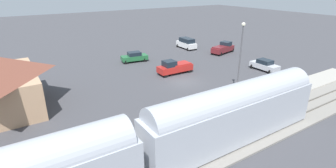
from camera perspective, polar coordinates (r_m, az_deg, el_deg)
The scene contains 10 objects.
ground_plane at distance 36.28m, azimuth 3.44°, elevation 0.46°, with size 200.00×200.00×0.00m, color #424247.
railway_track at distance 27.31m, azimuth 21.16°, elevation -8.19°, with size 4.80×70.00×0.30m.
platform at distance 29.44m, azimuth 15.00°, elevation -5.10°, with size 3.20×46.00×0.30m.
pedestrian_on_platform at distance 32.41m, azimuth 21.45°, elevation -1.21°, with size 0.36×0.36×1.71m.
pickup_maroon at distance 52.32m, azimuth 11.99°, elevation 7.73°, with size 3.18×5.71×2.14m.
suv_white at distance 55.05m, azimuth 4.07°, elevation 8.93°, with size 4.95×2.50×2.22m.
sedan_green at distance 45.85m, azimuth -7.37°, elevation 5.94°, with size 2.43×4.71×1.74m.
sedan_silver at distance 43.53m, azimuth 20.39°, elevation 3.93°, with size 4.50×2.28×1.74m.
pickup_red at distance 39.31m, azimuth 1.43°, elevation 3.74°, with size 2.04×5.43×2.14m.
light_pole_near_platform at distance 31.36m, azimuth 15.64°, elevation 6.79°, with size 0.44×0.44×8.80m.
Camera 1 is at (-27.28, 20.16, 12.86)m, focal length 27.83 mm.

